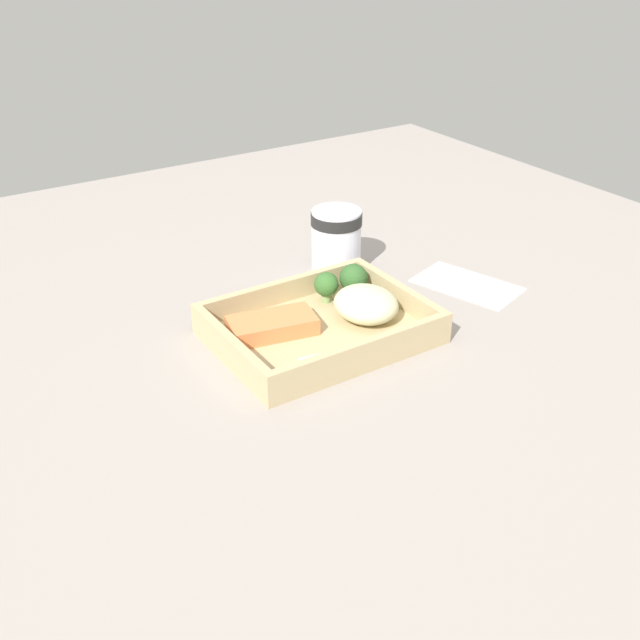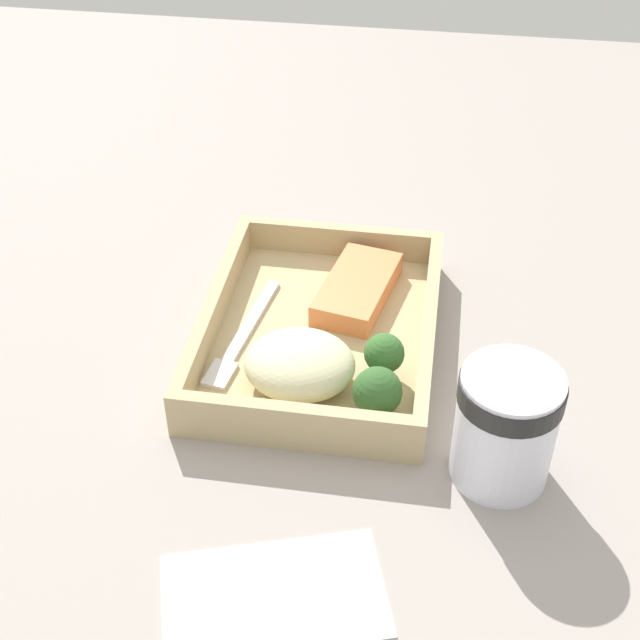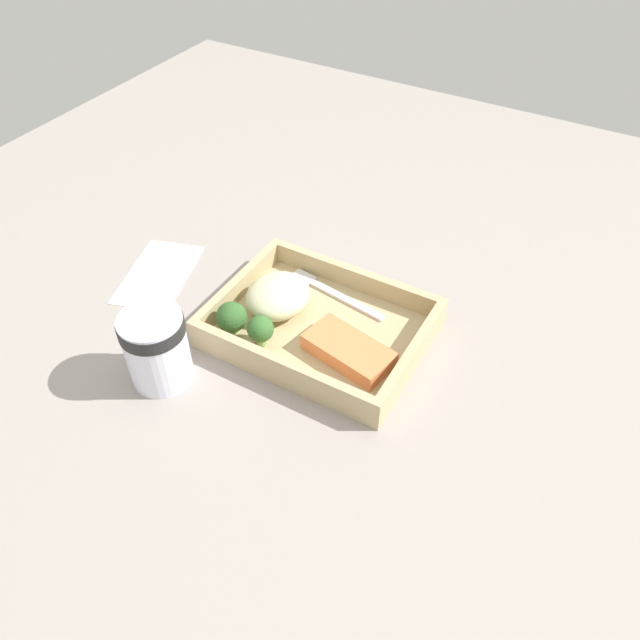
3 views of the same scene
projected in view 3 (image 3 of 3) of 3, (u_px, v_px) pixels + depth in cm
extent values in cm
cube|color=gray|center=(320.00, 340.00, 85.09)|extent=(160.00, 160.00, 2.00)
cube|color=tan|center=(320.00, 331.00, 83.98)|extent=(27.63, 20.96, 1.20)
cube|color=tan|center=(355.00, 278.00, 88.65)|extent=(27.63, 1.20, 3.18)
cube|color=tan|center=(280.00, 368.00, 76.27)|extent=(27.63, 1.20, 3.18)
cube|color=tan|center=(412.00, 356.00, 77.72)|extent=(1.20, 18.56, 3.18)
cube|color=tan|center=(238.00, 287.00, 87.21)|extent=(1.20, 18.56, 3.18)
cube|color=#EC814A|center=(349.00, 351.00, 79.00)|extent=(12.33, 7.88, 2.27)
ellipsoid|color=beige|center=(278.00, 296.00, 85.00)|extent=(8.51, 9.50, 4.33)
cylinder|color=#86A85F|center=(233.00, 327.00, 82.67)|extent=(1.56, 1.56, 1.43)
sphere|color=#315C29|center=(231.00, 317.00, 81.39)|extent=(4.12, 4.12, 4.12)
cylinder|color=#80A161|center=(261.00, 339.00, 80.83)|extent=(1.33, 1.33, 1.77)
sphere|color=#34642B|center=(260.00, 329.00, 79.56)|extent=(3.49, 3.49, 3.49)
cube|color=silver|center=(347.00, 300.00, 87.29)|extent=(12.43, 2.92, 0.44)
cube|color=silver|center=(303.00, 278.00, 90.83)|extent=(3.69, 2.68, 0.44)
cylinder|color=white|center=(157.00, 349.00, 75.57)|extent=(7.69, 7.69, 10.02)
cylinder|color=black|center=(151.00, 327.00, 73.00)|extent=(7.92, 7.92, 1.80)
cube|color=white|center=(158.00, 274.00, 93.49)|extent=(13.30, 17.47, 0.24)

